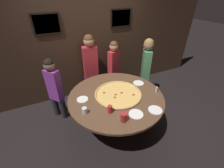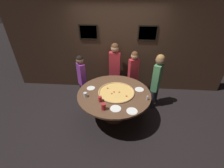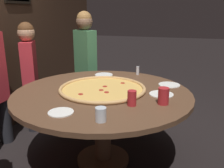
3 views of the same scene
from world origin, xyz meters
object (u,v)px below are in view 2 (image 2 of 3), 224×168
at_px(dining_table, 114,97).
at_px(white_plate_near_front, 132,111).
at_px(drink_cup_far_right, 104,107).
at_px(diner_far_right, 133,71).
at_px(drink_cup_near_left, 85,95).
at_px(white_plate_left_side, 139,89).
at_px(diner_centre_back, 82,75).
at_px(diner_far_left, 157,78).
at_px(condiment_shaker, 147,98).
at_px(white_plate_far_back, 91,88).
at_px(giant_pizza, 116,92).
at_px(white_plate_beside_cup, 116,109).
at_px(diner_side_right, 115,66).
at_px(drink_cup_by_shaker, 100,99).

relative_size(dining_table, white_plate_near_front, 7.68).
xyz_separation_m(drink_cup_far_right, diner_far_right, (0.65, 1.67, -0.05)).
xyz_separation_m(drink_cup_near_left, diner_far_right, (1.10, 1.29, -0.03)).
xyz_separation_m(white_plate_left_side, diner_centre_back, (-1.52, 0.58, 0.00)).
xyz_separation_m(white_plate_near_front, diner_far_right, (0.10, 1.69, 0.02)).
height_order(drink_cup_far_right, diner_far_left, diner_far_left).
distance_m(drink_cup_far_right, condiment_shaker, 0.96).
bearing_deg(white_plate_far_back, white_plate_left_side, 1.63).
relative_size(drink_cup_far_right, white_plate_near_front, 0.64).
relative_size(giant_pizza, white_plate_left_side, 3.98).
xyz_separation_m(giant_pizza, diner_far_right, (0.43, 1.08, 0.01)).
height_order(white_plate_far_back, white_plate_beside_cup, same).
xyz_separation_m(white_plate_near_front, condiment_shaker, (0.33, 0.39, 0.05)).
distance_m(white_plate_beside_cup, condiment_shaker, 0.73).
distance_m(diner_centre_back, diner_side_right, 0.99).
distance_m(dining_table, white_plate_near_front, 0.71).
bearing_deg(white_plate_far_back, diner_far_right, 42.57).
xyz_separation_m(drink_cup_near_left, white_plate_far_back, (0.06, 0.33, -0.05)).
relative_size(dining_table, condiment_shaker, 17.10).
distance_m(giant_pizza, condiment_shaker, 0.70).
relative_size(drink_cup_by_shaker, white_plate_far_back, 0.65).
xyz_separation_m(giant_pizza, diner_far_left, (1.00, 0.57, 0.07)).
xyz_separation_m(drink_cup_far_right, white_plate_near_front, (0.55, -0.01, -0.06)).
relative_size(giant_pizza, diner_far_right, 0.62).
height_order(dining_table, diner_side_right, diner_side_right).
relative_size(diner_centre_back, diner_far_left, 0.90).
bearing_deg(drink_cup_near_left, white_plate_near_front, -21.68).
height_order(white_plate_near_front, diner_centre_back, diner_centre_back).
bearing_deg(white_plate_left_side, white_plate_beside_cup, -125.95).
distance_m(white_plate_near_front, diner_centre_back, 1.88).
relative_size(drink_cup_by_shaker, diner_side_right, 0.08).
relative_size(dining_table, white_plate_beside_cup, 7.62).
relative_size(giant_pizza, white_plate_beside_cup, 3.81).
bearing_deg(white_plate_near_front, drink_cup_by_shaker, 158.80).
height_order(drink_cup_by_shaker, diner_far_right, diner_far_right).
xyz_separation_m(white_plate_near_front, white_plate_beside_cup, (-0.32, 0.05, 0.00)).
height_order(dining_table, diner_centre_back, diner_centre_back).
height_order(white_plate_near_front, diner_far_right, diner_far_right).
bearing_deg(diner_centre_back, diner_far_right, -114.77).
bearing_deg(drink_cup_far_right, diner_side_right, 86.56).
relative_size(drink_cup_by_shaker, diner_far_right, 0.09).
xyz_separation_m(condiment_shaker, diner_far_right, (-0.23, 1.30, -0.03)).
bearing_deg(white_plate_far_back, drink_cup_by_shaker, -58.52).
bearing_deg(drink_cup_by_shaker, drink_cup_near_left, 157.45).
height_order(drink_cup_far_right, diner_side_right, diner_side_right).
bearing_deg(condiment_shaker, white_plate_near_front, -130.71).
height_order(white_plate_near_front, diner_far_left, diner_far_left).
height_order(drink_cup_far_right, white_plate_left_side, drink_cup_far_right).
distance_m(white_plate_far_back, diner_far_left, 1.67).
height_order(condiment_shaker, diner_side_right, diner_side_right).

